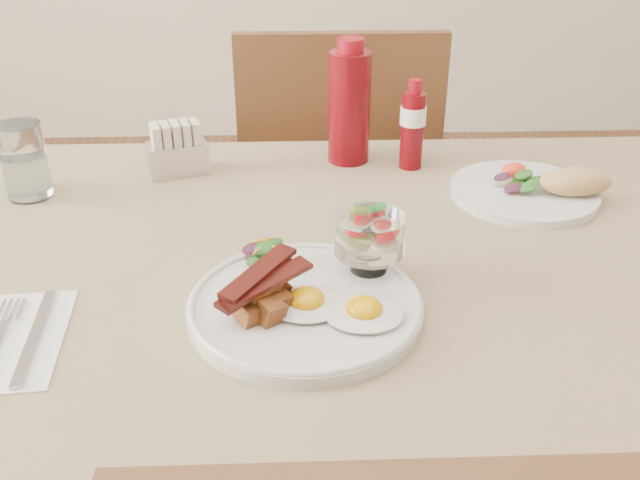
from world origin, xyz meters
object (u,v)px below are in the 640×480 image
ketchup_bottle (349,105)px  hot_sauce_bottle (412,126)px  main_plate (305,307)px  sugar_caddy (177,152)px  chair_far (336,198)px  fruit_cup (370,235)px  table (364,311)px  second_plate (536,188)px  water_glass (25,165)px

ketchup_bottle → hot_sauce_bottle: ketchup_bottle is taller
main_plate → sugar_caddy: 0.47m
chair_far → hot_sauce_bottle: (0.11, -0.35, 0.30)m
fruit_cup → hot_sauce_bottle: hot_sauce_bottle is taller
table → second_plate: (0.29, 0.18, 0.10)m
second_plate → chair_far: bearing=120.6°
hot_sauce_bottle → sugar_caddy: hot_sauce_bottle is taller
fruit_cup → sugar_caddy: (-0.29, 0.35, -0.03)m
table → hot_sauce_bottle: hot_sauce_bottle is taller
fruit_cup → ketchup_bottle: (0.00, 0.40, 0.04)m
main_plate → second_plate: 0.48m
chair_far → water_glass: chair_far is taller
table → ketchup_bottle: ketchup_bottle is taller
ketchup_bottle → hot_sauce_bottle: size_ratio=1.39×
main_plate → fruit_cup: size_ratio=3.15×
main_plate → water_glass: water_glass is taller
main_plate → sugar_caddy: sugar_caddy is taller
chair_far → table: bearing=-90.0°
ketchup_bottle → water_glass: bearing=-166.0°
fruit_cup → hot_sauce_bottle: (0.11, 0.37, 0.01)m
main_plate → fruit_cup: (0.08, 0.07, 0.06)m
fruit_cup → ketchup_bottle: bearing=89.5°
sugar_caddy → water_glass: (-0.22, -0.08, 0.01)m
chair_far → hot_sauce_bottle: size_ratio=6.03×
fruit_cup → main_plate: bearing=-138.6°
hot_sauce_bottle → sugar_caddy: 0.40m
hot_sauce_bottle → sugar_caddy: bearing=-178.2°
second_plate → main_plate: bearing=-140.4°
hot_sauce_bottle → table: bearing=-108.9°
second_plate → ketchup_bottle: ketchup_bottle is taller
table → second_plate: second_plate is taller
fruit_cup → sugar_caddy: 0.46m
water_glass → main_plate: bearing=-38.7°
table → ketchup_bottle: 0.39m
table → chair_far: 0.68m
main_plate → hot_sauce_bottle: hot_sauce_bottle is taller
fruit_cup → second_plate: (0.29, 0.24, -0.05)m
chair_far → hot_sauce_bottle: chair_far is taller
second_plate → hot_sauce_bottle: 0.23m
ketchup_bottle → water_glass: ketchup_bottle is taller
fruit_cup → table: bearing=87.1°
table → main_plate: bearing=-123.4°
fruit_cup → hot_sauce_bottle: size_ratio=0.58×
table → hot_sauce_bottle: bearing=71.1°
sugar_caddy → chair_far: bearing=33.5°
hot_sauce_bottle → water_glass: 0.63m
fruit_cup → water_glass: bearing=152.0°
ketchup_bottle → sugar_caddy: bearing=-170.7°
main_plate → sugar_caddy: (-0.21, 0.43, 0.03)m
chair_far → second_plate: 0.61m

